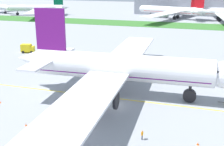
{
  "coord_description": "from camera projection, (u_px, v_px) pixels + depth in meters",
  "views": [
    {
      "loc": [
        16.04,
        -54.47,
        25.0
      ],
      "look_at": [
        -3.64,
        8.42,
        4.13
      ],
      "focal_mm": 47.19,
      "sensor_mm": 36.0,
      "label": 1
    }
  ],
  "objects": [
    {
      "name": "service_truck_baggage_loader",
      "position": [
        28.0,
        48.0,
        105.53
      ],
      "size": [
        5.02,
        3.57,
        3.1
      ],
      "color": "yellow",
      "rests_on": "ground"
    },
    {
      "name": "parked_airliner_far_centre",
      "position": [
        38.0,
        8.0,
        217.59
      ],
      "size": [
        43.82,
        71.13,
        14.88
      ],
      "color": "white",
      "rests_on": "ground"
    },
    {
      "name": "ground_crew_wingwalker_port",
      "position": [
        59.0,
        107.0,
        58.26
      ],
      "size": [
        0.38,
        0.56,
        1.68
      ],
      "color": "black",
      "rests_on": "ground"
    },
    {
      "name": "parked_airliner_far_right",
      "position": [
        173.0,
        11.0,
        196.99
      ],
      "size": [
        49.04,
        79.55,
        15.98
      ],
      "color": "white",
      "rests_on": "ground"
    },
    {
      "name": "traffic_cone_port_wing",
      "position": [
        198.0,
        143.0,
        46.64
      ],
      "size": [
        0.36,
        0.36,
        0.58
      ],
      "color": "#F2590C",
      "rests_on": "ground"
    },
    {
      "name": "apron_taxi_line",
      "position": [
        121.0,
        99.0,
        64.74
      ],
      "size": [
        280.0,
        0.36,
        0.01
      ],
      "primitive_type": "cube",
      "color": "yellow",
      "rests_on": "ground"
    },
    {
      "name": "ground_crew_marshaller_front",
      "position": [
        142.0,
        134.0,
        48.01
      ],
      "size": [
        0.27,
        0.58,
        1.66
      ],
      "color": "black",
      "rests_on": "ground"
    },
    {
      "name": "ground_plane",
      "position": [
        117.0,
        105.0,
        61.67
      ],
      "size": [
        600.0,
        600.0,
        0.0
      ],
      "primitive_type": "plane",
      "color": "#9399A0",
      "rests_on": "ground"
    },
    {
      "name": "parked_airliner_far_outer",
      "position": [
        224.0,
        12.0,
        185.68
      ],
      "size": [
        50.59,
        80.6,
        16.61
      ],
      "color": "white",
      "rests_on": "ground"
    },
    {
      "name": "traffic_cone_near_nose",
      "position": [
        26.0,
        124.0,
        52.73
      ],
      "size": [
        0.36,
        0.36,
        0.58
      ],
      "color": "#F2590C",
      "rests_on": "ground"
    },
    {
      "name": "grass_median_strip",
      "position": [
        175.0,
        25.0,
        169.89
      ],
      "size": [
        320.0,
        24.0,
        0.1
      ],
      "primitive_type": "cube",
      "color": "#38722D",
      "rests_on": "ground"
    },
    {
      "name": "airliner_foreground",
      "position": [
        119.0,
        68.0,
        65.16
      ],
      "size": [
        49.95,
        77.41,
        19.05
      ],
      "color": "white",
      "rests_on": "ground"
    },
    {
      "name": "ground_crew_wingwalker_starboard",
      "position": [
        78.0,
        86.0,
        69.91
      ],
      "size": [
        0.33,
        0.53,
        1.56
      ],
      "color": "black",
      "rests_on": "ground"
    },
    {
      "name": "traffic_cone_starboard_wing",
      "position": [
        0.0,
        102.0,
        62.51
      ],
      "size": [
        0.36,
        0.36,
        0.58
      ],
      "color": "#F2590C",
      "rests_on": "ground"
    }
  ]
}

